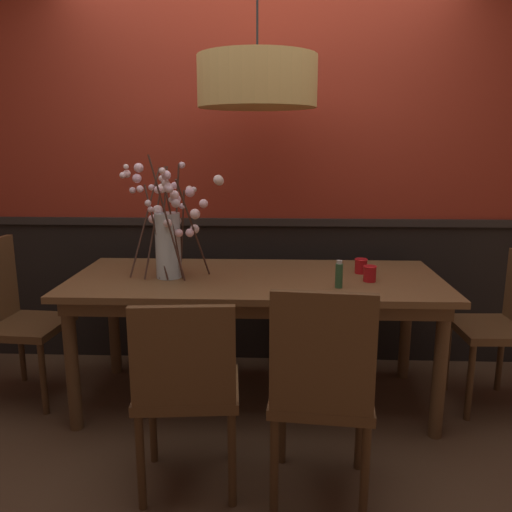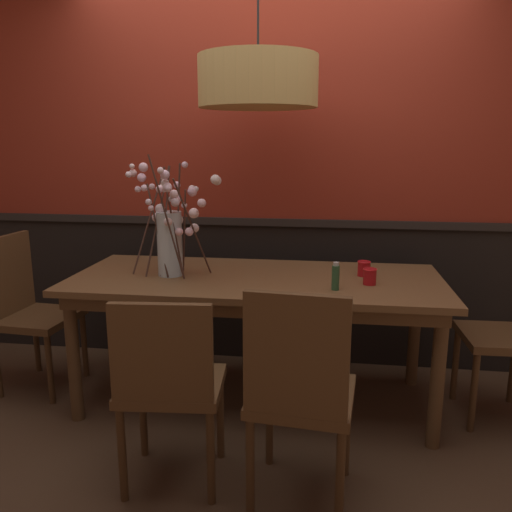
{
  "view_description": "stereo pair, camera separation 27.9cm",
  "coord_description": "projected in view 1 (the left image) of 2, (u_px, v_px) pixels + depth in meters",
  "views": [
    {
      "loc": [
        0.11,
        -2.81,
        1.5
      ],
      "look_at": [
        0.0,
        0.0,
        0.88
      ],
      "focal_mm": 36.01,
      "sensor_mm": 36.0,
      "label": 1
    },
    {
      "loc": [
        0.39,
        -2.78,
        1.5
      ],
      "look_at": [
        0.0,
        0.0,
        0.88
      ],
      "focal_mm": 36.01,
      "sensor_mm": 36.0,
      "label": 2
    }
  ],
  "objects": [
    {
      "name": "chair_near_side_right",
      "position": [
        321.0,
        386.0,
        2.08
      ],
      "size": [
        0.46,
        0.47,
        0.97
      ],
      "color": "brown",
      "rests_on": "ground"
    },
    {
      "name": "chair_head_west_end",
      "position": [
        14.0,
        313.0,
        3.01
      ],
      "size": [
        0.45,
        0.46,
        0.96
      ],
      "color": "brown",
      "rests_on": "ground"
    },
    {
      "name": "dining_table",
      "position": [
        256.0,
        290.0,
        2.92
      ],
      "size": [
        2.08,
        0.88,
        0.76
      ],
      "color": "brown",
      "rests_on": "ground"
    },
    {
      "name": "ground_plane",
      "position": [
        256.0,
        400.0,
        3.07
      ],
      "size": [
        24.0,
        24.0,
        0.0
      ],
      "primitive_type": "plane",
      "color": "#4C3321"
    },
    {
      "name": "condiment_bottle",
      "position": [
        339.0,
        275.0,
        2.67
      ],
      "size": [
        0.04,
        0.04,
        0.15
      ],
      "color": "#2D5633",
      "rests_on": "dining_table"
    },
    {
      "name": "candle_holder_nearer_edge",
      "position": [
        361.0,
        266.0,
        2.97
      ],
      "size": [
        0.08,
        0.08,
        0.09
      ],
      "color": "red",
      "rests_on": "dining_table"
    },
    {
      "name": "chair_near_side_left",
      "position": [
        186.0,
        385.0,
        2.15
      ],
      "size": [
        0.47,
        0.42,
        0.89
      ],
      "color": "brown",
      "rests_on": "ground"
    },
    {
      "name": "back_wall",
      "position": [
        260.0,
        154.0,
        3.41
      ],
      "size": [
        4.79,
        0.14,
        2.87
      ],
      "color": "black",
      "rests_on": "ground"
    },
    {
      "name": "candle_holder_nearer_center",
      "position": [
        370.0,
        273.0,
        2.79
      ],
      "size": [
        0.07,
        0.07,
        0.09
      ],
      "color": "red",
      "rests_on": "dining_table"
    },
    {
      "name": "chair_far_side_right",
      "position": [
        300.0,
        282.0,
        3.76
      ],
      "size": [
        0.4,
        0.41,
        0.91
      ],
      "color": "brown",
      "rests_on": "ground"
    },
    {
      "name": "pendant_lamp",
      "position": [
        257.0,
        82.0,
        2.71
      ],
      "size": [
        0.64,
        0.64,
        1.19
      ],
      "color": "tan"
    },
    {
      "name": "chair_head_east_end",
      "position": [
        503.0,
        321.0,
        2.91
      ],
      "size": [
        0.4,
        0.43,
        0.9
      ],
      "color": "brown",
      "rests_on": "ground"
    },
    {
      "name": "vase_with_blossoms",
      "position": [
        169.0,
        233.0,
        2.83
      ],
      "size": [
        0.62,
        0.4,
        0.68
      ],
      "color": "silver",
      "rests_on": "dining_table"
    }
  ]
}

